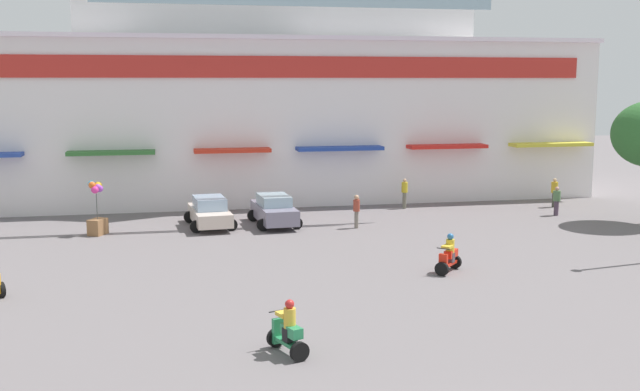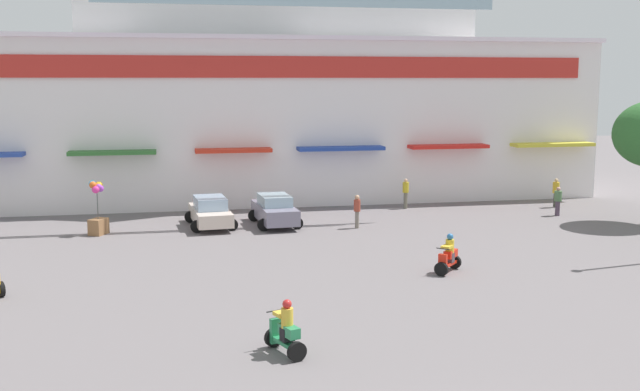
{
  "view_description": "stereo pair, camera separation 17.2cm",
  "coord_description": "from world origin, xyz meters",
  "px_view_note": "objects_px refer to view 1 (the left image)",
  "views": [
    {
      "loc": [
        -6.77,
        -11.78,
        7.18
      ],
      "look_at": [
        -0.42,
        18.85,
        2.39
      ],
      "focal_mm": 42.56,
      "sensor_mm": 36.0,
      "label": 1
    },
    {
      "loc": [
        -6.6,
        -11.81,
        7.18
      ],
      "look_at": [
        -0.42,
        18.85,
        2.39
      ],
      "focal_mm": 42.56,
      "sensor_mm": 36.0,
      "label": 2
    }
  ],
  "objects_px": {
    "parked_car_1": "(274,210)",
    "balloon_vendor_cart": "(97,211)",
    "pedestrian_0": "(405,191)",
    "scooter_rider_7": "(288,331)",
    "pedestrian_2": "(554,191)",
    "pedestrian_1": "(557,199)",
    "pedestrian_4": "(357,209)",
    "scooter_rider_1": "(449,256)",
    "parked_car_0": "(210,212)"
  },
  "relations": [
    {
      "from": "parked_car_1",
      "to": "balloon_vendor_cart",
      "type": "bearing_deg",
      "value": -175.76
    },
    {
      "from": "pedestrian_0",
      "to": "parked_car_1",
      "type": "bearing_deg",
      "value": -156.44
    },
    {
      "from": "scooter_rider_7",
      "to": "pedestrian_2",
      "type": "bearing_deg",
      "value": 47.08
    },
    {
      "from": "pedestrian_1",
      "to": "pedestrian_2",
      "type": "height_order",
      "value": "pedestrian_2"
    },
    {
      "from": "scooter_rider_7",
      "to": "pedestrian_0",
      "type": "xyz_separation_m",
      "value": [
        10.12,
        21.29,
        0.34
      ]
    },
    {
      "from": "pedestrian_4",
      "to": "balloon_vendor_cart",
      "type": "bearing_deg",
      "value": 175.7
    },
    {
      "from": "parked_car_1",
      "to": "balloon_vendor_cart",
      "type": "distance_m",
      "value": 8.45
    },
    {
      "from": "scooter_rider_1",
      "to": "pedestrian_2",
      "type": "height_order",
      "value": "pedestrian_2"
    },
    {
      "from": "pedestrian_1",
      "to": "balloon_vendor_cart",
      "type": "xyz_separation_m",
      "value": [
        -23.56,
        -0.3,
        0.26
      ]
    },
    {
      "from": "pedestrian_1",
      "to": "pedestrian_2",
      "type": "relative_size",
      "value": 0.94
    },
    {
      "from": "pedestrian_1",
      "to": "balloon_vendor_cart",
      "type": "relative_size",
      "value": 0.61
    },
    {
      "from": "parked_car_0",
      "to": "scooter_rider_1",
      "type": "height_order",
      "value": "parked_car_0"
    },
    {
      "from": "parked_car_0",
      "to": "pedestrian_4",
      "type": "height_order",
      "value": "pedestrian_4"
    },
    {
      "from": "parked_car_1",
      "to": "pedestrian_0",
      "type": "distance_m",
      "value": 8.61
    },
    {
      "from": "parked_car_1",
      "to": "scooter_rider_7",
      "type": "xyz_separation_m",
      "value": [
        -2.23,
        -17.84,
        -0.14
      ]
    },
    {
      "from": "balloon_vendor_cart",
      "to": "pedestrian_4",
      "type": "bearing_deg",
      "value": -4.3
    },
    {
      "from": "parked_car_0",
      "to": "balloon_vendor_cart",
      "type": "distance_m",
      "value": 5.34
    },
    {
      "from": "pedestrian_4",
      "to": "balloon_vendor_cart",
      "type": "height_order",
      "value": "balloon_vendor_cart"
    },
    {
      "from": "parked_car_1",
      "to": "pedestrian_4",
      "type": "bearing_deg",
      "value": -21.99
    },
    {
      "from": "pedestrian_2",
      "to": "pedestrian_1",
      "type": "bearing_deg",
      "value": -116.33
    },
    {
      "from": "parked_car_1",
      "to": "balloon_vendor_cart",
      "type": "xyz_separation_m",
      "value": [
        -8.42,
        -0.62,
        0.36
      ]
    },
    {
      "from": "pedestrian_4",
      "to": "pedestrian_2",
      "type": "bearing_deg",
      "value": 16.45
    },
    {
      "from": "parked_car_1",
      "to": "scooter_rider_1",
      "type": "relative_size",
      "value": 2.93
    },
    {
      "from": "parked_car_1",
      "to": "pedestrian_2",
      "type": "bearing_deg",
      "value": 7.51
    },
    {
      "from": "pedestrian_0",
      "to": "pedestrian_1",
      "type": "relative_size",
      "value": 1.09
    },
    {
      "from": "pedestrian_2",
      "to": "parked_car_0",
      "type": "bearing_deg",
      "value": -174.39
    },
    {
      "from": "pedestrian_0",
      "to": "scooter_rider_1",
      "type": "bearing_deg",
      "value": -101.28
    },
    {
      "from": "pedestrian_2",
      "to": "scooter_rider_7",
      "type": "bearing_deg",
      "value": -132.92
    },
    {
      "from": "pedestrian_1",
      "to": "pedestrian_0",
      "type": "bearing_deg",
      "value": 152.52
    },
    {
      "from": "scooter_rider_7",
      "to": "pedestrian_1",
      "type": "relative_size",
      "value": 0.98
    },
    {
      "from": "parked_car_0",
      "to": "parked_car_1",
      "type": "bearing_deg",
      "value": -4.33
    },
    {
      "from": "scooter_rider_7",
      "to": "pedestrian_1",
      "type": "height_order",
      "value": "pedestrian_1"
    },
    {
      "from": "pedestrian_4",
      "to": "balloon_vendor_cart",
      "type": "relative_size",
      "value": 0.64
    },
    {
      "from": "pedestrian_1",
      "to": "pedestrian_2",
      "type": "xyz_separation_m",
      "value": [
        1.23,
        2.48,
        0.07
      ]
    },
    {
      "from": "parked_car_0",
      "to": "pedestrian_2",
      "type": "bearing_deg",
      "value": 5.61
    },
    {
      "from": "parked_car_0",
      "to": "balloon_vendor_cart",
      "type": "bearing_deg",
      "value": -170.66
    },
    {
      "from": "parked_car_0",
      "to": "pedestrian_1",
      "type": "distance_m",
      "value": 18.31
    },
    {
      "from": "scooter_rider_1",
      "to": "pedestrian_0",
      "type": "relative_size",
      "value": 0.87
    },
    {
      "from": "parked_car_0",
      "to": "pedestrian_2",
      "type": "height_order",
      "value": "pedestrian_2"
    },
    {
      "from": "pedestrian_2",
      "to": "balloon_vendor_cart",
      "type": "bearing_deg",
      "value": -173.6
    },
    {
      "from": "parked_car_1",
      "to": "pedestrian_2",
      "type": "xyz_separation_m",
      "value": [
        16.37,
        2.16,
        0.16
      ]
    },
    {
      "from": "pedestrian_1",
      "to": "pedestrian_4",
      "type": "height_order",
      "value": "pedestrian_4"
    },
    {
      "from": "scooter_rider_7",
      "to": "pedestrian_2",
      "type": "xyz_separation_m",
      "value": [
        18.6,
        20.0,
        0.3
      ]
    },
    {
      "from": "parked_car_0",
      "to": "scooter_rider_1",
      "type": "xyz_separation_m",
      "value": [
        8.27,
        -10.75,
        -0.14
      ]
    },
    {
      "from": "parked_car_0",
      "to": "pedestrian_2",
      "type": "distance_m",
      "value": 19.63
    },
    {
      "from": "scooter_rider_1",
      "to": "pedestrian_1",
      "type": "height_order",
      "value": "pedestrian_1"
    },
    {
      "from": "parked_car_1",
      "to": "parked_car_0",
      "type": "bearing_deg",
      "value": 175.67
    },
    {
      "from": "balloon_vendor_cart",
      "to": "scooter_rider_1",
      "type": "bearing_deg",
      "value": -36.17
    },
    {
      "from": "pedestrian_0",
      "to": "pedestrian_2",
      "type": "relative_size",
      "value": 1.02
    },
    {
      "from": "scooter_rider_1",
      "to": "parked_car_1",
      "type": "bearing_deg",
      "value": 115.91
    }
  ]
}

